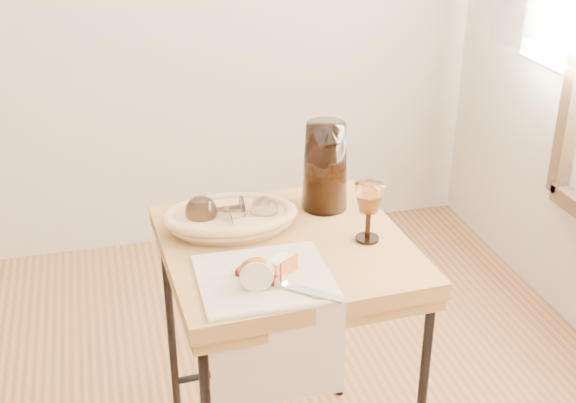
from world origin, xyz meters
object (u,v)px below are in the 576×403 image
object	(u,v)px
side_table	(286,365)
goblet_lying_a	(219,209)
pitcher	(325,166)
apple_half	(257,272)
wine_goblet	(369,212)
tea_towel	(265,278)
table_knife	(284,282)
bread_basket	(231,220)
goblet_lying_b	(249,213)

from	to	relation	value
side_table	goblet_lying_a	world-z (taller)	goblet_lying_a
pitcher	apple_half	size ratio (longest dim) A/B	3.55
pitcher	apple_half	bearing A→B (deg)	-131.55
goblet_lying_a	wine_goblet	size ratio (longest dim) A/B	0.89
side_table	pitcher	distance (m)	0.55
tea_towel	apple_half	distance (m)	0.06
table_knife	goblet_lying_a	bearing A→B (deg)	147.32
bread_basket	goblet_lying_b	distance (m)	0.05
bread_basket	goblet_lying_b	world-z (taller)	goblet_lying_b
pitcher	goblet_lying_a	bearing A→B (deg)	-174.91
goblet_lying_b	apple_half	size ratio (longest dim) A/B	1.48
bread_basket	wine_goblet	world-z (taller)	wine_goblet
bread_basket	table_knife	size ratio (longest dim) A/B	1.18
bread_basket	wine_goblet	bearing A→B (deg)	-20.30
bread_basket	goblet_lying_a	distance (m)	0.04
wine_goblet	table_knife	xyz separation A→B (m)	(-0.26, -0.17, -0.06)
side_table	tea_towel	xyz separation A→B (m)	(-0.09, -0.16, 0.38)
pitcher	table_knife	bearing A→B (deg)	-123.81
pitcher	goblet_lying_b	bearing A→B (deg)	-164.69
apple_half	goblet_lying_a	bearing A→B (deg)	108.44
side_table	goblet_lying_a	size ratio (longest dim) A/B	5.63
tea_towel	pitcher	xyz separation A→B (m)	(0.24, 0.32, 0.12)
goblet_lying_b	apple_half	xyz separation A→B (m)	(-0.04, -0.27, -0.01)
side_table	apple_half	distance (m)	0.48
side_table	wine_goblet	size ratio (longest dim) A/B	4.99
table_knife	apple_half	bearing A→B (deg)	-154.53
bread_basket	tea_towel	bearing A→B (deg)	-79.90
tea_towel	goblet_lying_a	xyz separation A→B (m)	(-0.05, 0.27, 0.05)
bread_basket	apple_half	bearing A→B (deg)	-85.56
apple_half	tea_towel	bearing A→B (deg)	66.03
tea_towel	goblet_lying_b	bearing A→B (deg)	86.87
side_table	bread_basket	xyz separation A→B (m)	(-0.12, 0.10, 0.40)
goblet_lying_b	wine_goblet	distance (m)	0.30
goblet_lying_b	pitcher	world-z (taller)	pitcher
goblet_lying_b	table_knife	size ratio (longest dim) A/B	0.46
side_table	tea_towel	distance (m)	0.42
tea_towel	wine_goblet	distance (m)	0.32
bread_basket	apple_half	distance (m)	0.29
goblet_lying_a	wine_goblet	bearing A→B (deg)	155.01
tea_towel	goblet_lying_a	size ratio (longest dim) A/B	2.23
side_table	wine_goblet	distance (m)	0.50
goblet_lying_a	pitcher	world-z (taller)	pitcher
side_table	goblet_lying_b	size ratio (longest dim) A/B	6.50
side_table	pitcher	size ratio (longest dim) A/B	2.72
goblet_lying_b	tea_towel	bearing A→B (deg)	-108.50
side_table	tea_towel	bearing A→B (deg)	-120.16
tea_towel	goblet_lying_b	xyz separation A→B (m)	(0.02, 0.24, 0.04)
wine_goblet	table_knife	size ratio (longest dim) A/B	0.59
tea_towel	bread_basket	distance (m)	0.26
tea_towel	goblet_lying_a	bearing A→B (deg)	102.13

